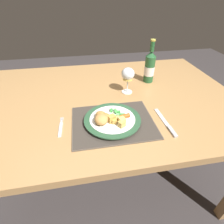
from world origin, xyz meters
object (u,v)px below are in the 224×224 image
at_px(table_knife, 167,124).
at_px(wine_glass, 128,75).
at_px(fork, 61,128).
at_px(dining_table, 108,107).
at_px(dinner_plate, 112,120).
at_px(bottle, 150,67).

height_order(table_knife, wine_glass, wine_glass).
bearing_deg(fork, dining_table, 43.72).
bearing_deg(fork, table_knife, -6.89).
relative_size(dining_table, dinner_plate, 5.67).
distance_m(dinner_plate, wine_glass, 0.32).
height_order(dinner_plate, bottle, bottle).
xyz_separation_m(dining_table, fork, (-0.25, -0.24, 0.08)).
height_order(dinner_plate, table_knife, dinner_plate).
relative_size(table_knife, bottle, 0.79).
bearing_deg(dining_table, bottle, 26.16).
height_order(table_knife, bottle, bottle).
relative_size(table_knife, wine_glass, 1.39).
bearing_deg(table_knife, bottle, 81.71).
distance_m(dining_table, table_knife, 0.39).
bearing_deg(dining_table, dinner_plate, -94.23).
relative_size(fork, bottle, 0.50).
relative_size(dinner_plate, fork, 1.96).
bearing_deg(fork, dinner_plate, -0.18).
bearing_deg(wine_glass, dining_table, -167.93).
bearing_deg(table_knife, dining_table, 127.04).
bearing_deg(table_knife, fork, 173.11).
xyz_separation_m(table_knife, wine_glass, (-0.11, 0.33, 0.11)).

